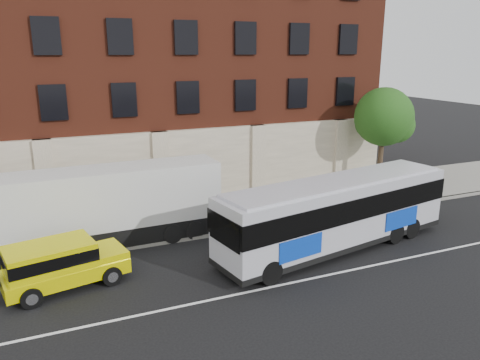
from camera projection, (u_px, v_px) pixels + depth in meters
name	position (u px, v px, depth m)	size (l,w,h in m)	color
ground	(243.00, 301.00, 16.20)	(120.00, 120.00, 0.00)	black
sidewalk	(175.00, 217.00, 24.17)	(60.00, 6.00, 0.15)	gray
kerb	(192.00, 238.00, 21.50)	(60.00, 0.25, 0.15)	gray
lane_line	(237.00, 294.00, 16.64)	(60.00, 0.12, 0.01)	white
building	(137.00, 65.00, 29.19)	(30.00, 12.10, 15.00)	maroon
street_tree	(384.00, 119.00, 28.50)	(3.60, 3.60, 6.20)	#332719
city_bus	(337.00, 211.00, 20.11)	(11.75, 4.50, 3.15)	#B7B8C3
yellow_suv	(59.00, 262.00, 16.87)	(4.75, 2.72, 1.77)	#D7D200
shipping_container	(101.00, 208.00, 20.43)	(10.62, 2.49, 3.52)	black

